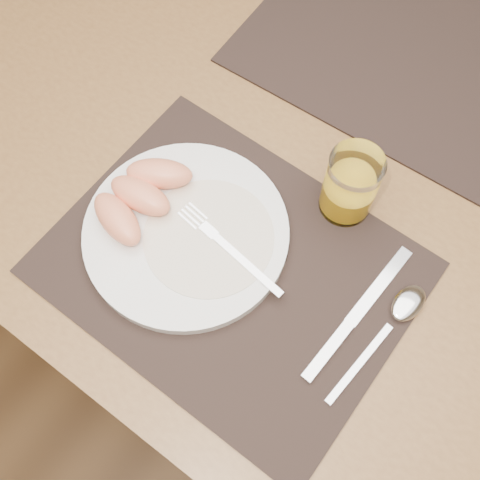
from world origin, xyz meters
name	(u,v)px	position (x,y,z in m)	size (l,w,h in m)	color
ground	(288,315)	(0.00, 0.00, 0.00)	(5.00, 5.00, 0.00)	brown
table	(320,184)	(0.00, 0.00, 0.67)	(1.40, 0.90, 0.75)	brown
placemat_near	(230,268)	(-0.01, -0.22, 0.75)	(0.45, 0.35, 0.00)	black
placemat_far	(395,51)	(-0.02, 0.22, 0.75)	(0.45, 0.35, 0.00)	black
plate	(186,233)	(-0.08, -0.22, 0.76)	(0.27, 0.27, 0.02)	white
plate_dressing	(209,237)	(-0.05, -0.21, 0.77)	(0.17, 0.17, 0.00)	white
fork	(222,242)	(-0.03, -0.20, 0.77)	(0.18, 0.04, 0.00)	silver
knife	(350,323)	(0.16, -0.19, 0.76)	(0.03, 0.22, 0.01)	silver
spoon	(401,312)	(0.20, -0.14, 0.76)	(0.04, 0.19, 0.01)	silver
juice_glass	(350,187)	(0.06, -0.06, 0.80)	(0.07, 0.07, 0.11)	white
grapefruit_wedges	(139,196)	(-0.15, -0.22, 0.79)	(0.10, 0.16, 0.04)	#F38F63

